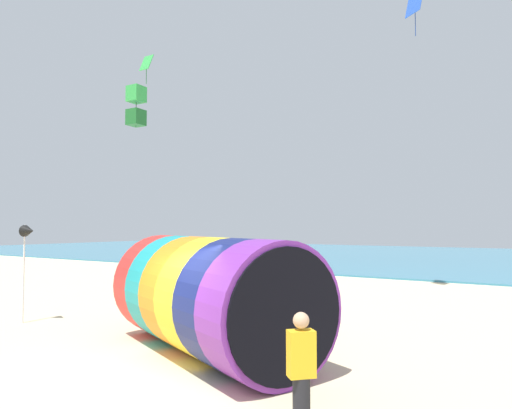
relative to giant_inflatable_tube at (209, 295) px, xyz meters
name	(u,v)px	position (x,y,z in m)	size (l,w,h in m)	color
ground_plane	(127,384)	(-0.07, -2.32, -1.31)	(120.00, 120.00, 0.00)	beige
sea	(458,257)	(-0.07, 36.62, -1.26)	(120.00, 40.00, 0.10)	teal
giant_inflatable_tube	(209,295)	(0.00, 0.00, 0.00)	(6.27, 4.72, 2.62)	red
kite_handler	(301,374)	(3.56, -2.57, -0.44)	(0.41, 0.41, 1.69)	black
kite_green_box	(136,106)	(-7.01, 4.31, 6.27)	(0.60, 0.60, 1.65)	green
kite_blue_diamond	(415,1)	(2.09, 11.29, 11.06)	(0.92, 0.80, 2.19)	blue
kite_green_diamond	(146,63)	(-9.69, 7.45, 9.47)	(0.61, 0.39, 1.45)	green
bystander_near_water	(282,283)	(-1.75, 6.60, -0.54)	(0.34, 0.42, 1.53)	black
bystander_mid_beach	(204,266)	(-8.48, 10.44, -0.47)	(0.34, 0.42, 1.64)	black
beach_flag	(28,236)	(-6.54, -0.29, 1.27)	(0.47, 0.36, 2.90)	silver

